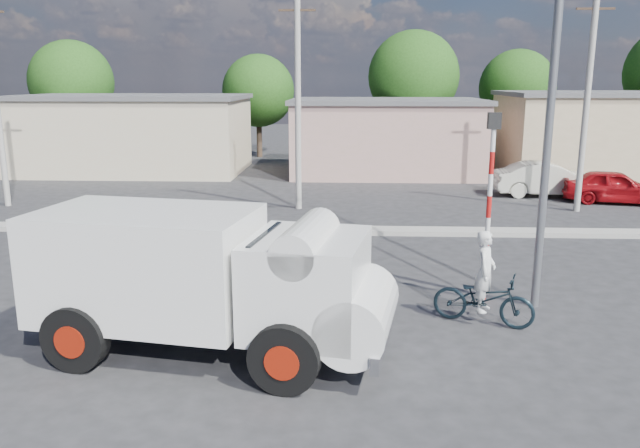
{
  "coord_description": "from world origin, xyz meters",
  "views": [
    {
      "loc": [
        0.03,
        -12.52,
        5.07
      ],
      "look_at": [
        -0.74,
        3.67,
        1.3
      ],
      "focal_mm": 35.0,
      "sensor_mm": 36.0,
      "label": 1
    }
  ],
  "objects_px": {
    "car_red": "(615,187)",
    "truck": "(212,278)",
    "bicycle": "(483,299)",
    "car_cream": "(548,179)",
    "cyclist": "(484,285)",
    "streetlight": "(545,84)",
    "traffic_pole": "(490,192)"
  },
  "relations": [
    {
      "from": "traffic_pole",
      "to": "streetlight",
      "type": "relative_size",
      "value": 0.48
    },
    {
      "from": "bicycle",
      "to": "car_red",
      "type": "xyz_separation_m",
      "value": [
        8.24,
        13.7,
        0.14
      ]
    },
    {
      "from": "truck",
      "to": "cyclist",
      "type": "xyz_separation_m",
      "value": [
        5.36,
        1.76,
        -0.64
      ]
    },
    {
      "from": "truck",
      "to": "cyclist",
      "type": "distance_m",
      "value": 5.68
    },
    {
      "from": "car_cream",
      "to": "traffic_pole",
      "type": "distance_m",
      "value": 14.94
    },
    {
      "from": "truck",
      "to": "car_cream",
      "type": "xyz_separation_m",
      "value": [
        11.28,
        16.92,
        -0.75
      ]
    },
    {
      "from": "car_red",
      "to": "truck",
      "type": "bearing_deg",
      "value": 150.98
    },
    {
      "from": "bicycle",
      "to": "car_cream",
      "type": "relative_size",
      "value": 0.46
    },
    {
      "from": "car_red",
      "to": "traffic_pole",
      "type": "xyz_separation_m",
      "value": [
        -7.92,
        -12.27,
        1.9
      ]
    },
    {
      "from": "bicycle",
      "to": "traffic_pole",
      "type": "xyz_separation_m",
      "value": [
        0.32,
        1.43,
        2.04
      ]
    },
    {
      "from": "truck",
      "to": "bicycle",
      "type": "height_order",
      "value": "truck"
    },
    {
      "from": "car_red",
      "to": "streetlight",
      "type": "xyz_separation_m",
      "value": [
        -6.98,
        -12.57,
        4.27
      ]
    },
    {
      "from": "truck",
      "to": "bicycle",
      "type": "distance_m",
      "value": 5.72
    },
    {
      "from": "cyclist",
      "to": "car_red",
      "type": "height_order",
      "value": "cyclist"
    },
    {
      "from": "car_cream",
      "to": "traffic_pole",
      "type": "relative_size",
      "value": 1.05
    },
    {
      "from": "traffic_pole",
      "to": "streetlight",
      "type": "distance_m",
      "value": 2.56
    },
    {
      "from": "truck",
      "to": "traffic_pole",
      "type": "xyz_separation_m",
      "value": [
        5.68,
        3.19,
        1.09
      ]
    },
    {
      "from": "traffic_pole",
      "to": "streetlight",
      "type": "height_order",
      "value": "streetlight"
    },
    {
      "from": "car_cream",
      "to": "streetlight",
      "type": "height_order",
      "value": "streetlight"
    },
    {
      "from": "truck",
      "to": "car_red",
      "type": "distance_m",
      "value": 20.61
    },
    {
      "from": "streetlight",
      "to": "cyclist",
      "type": "bearing_deg",
      "value": -138.02
    },
    {
      "from": "truck",
      "to": "car_cream",
      "type": "relative_size",
      "value": 1.5
    },
    {
      "from": "cyclist",
      "to": "traffic_pole",
      "type": "relative_size",
      "value": 0.4
    },
    {
      "from": "truck",
      "to": "bicycle",
      "type": "relative_size",
      "value": 3.25
    },
    {
      "from": "truck",
      "to": "bicycle",
      "type": "xyz_separation_m",
      "value": [
        5.36,
        1.76,
        -0.95
      ]
    },
    {
      "from": "cyclist",
      "to": "car_red",
      "type": "bearing_deg",
      "value": -9.41
    },
    {
      "from": "car_red",
      "to": "cyclist",
      "type": "bearing_deg",
      "value": 161.3
    },
    {
      "from": "truck",
      "to": "car_cream",
      "type": "distance_m",
      "value": 20.35
    },
    {
      "from": "streetlight",
      "to": "car_cream",
      "type": "bearing_deg",
      "value": 71.63
    },
    {
      "from": "streetlight",
      "to": "truck",
      "type": "bearing_deg",
      "value": -156.42
    },
    {
      "from": "car_red",
      "to": "traffic_pole",
      "type": "distance_m",
      "value": 14.73
    },
    {
      "from": "bicycle",
      "to": "cyclist",
      "type": "bearing_deg",
      "value": 0.0
    }
  ]
}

